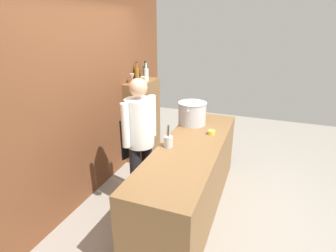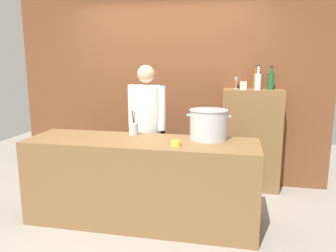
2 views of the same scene
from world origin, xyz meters
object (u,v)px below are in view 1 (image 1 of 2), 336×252
Objects in this scene: butter_jar at (211,132)px; wine_bottle_green at (145,72)px; utensil_crock at (168,141)px; spice_tin_cream at (144,80)px; wine_bottle_clear at (146,74)px; wine_glass_tall at (132,77)px; chef at (140,136)px; wine_bottle_amber at (137,74)px; stockpot_large at (192,113)px.

wine_bottle_green is (0.98, 1.38, 0.53)m from butter_jar.
spice_tin_cream reaches higher than utensil_crock.
wine_bottle_clear is 2.00× the size of wine_glass_tall.
utensil_crock is 1.75× the size of wine_glass_tall.
butter_jar is 1.77m from wine_bottle_green.
chef is 1.50m from wine_bottle_clear.
chef reaches higher than utensil_crock.
chef reaches higher than wine_bottle_amber.
chef is 0.39m from utensil_crock.
wine_glass_tall is at bearing 68.68° from butter_jar.
wine_bottle_amber is 0.26m from spice_tin_cream.
butter_jar is 1.61m from wine_bottle_clear.
wine_bottle_amber reaches higher than butter_jar.
wine_bottle_clear is at bearing 12.05° from spice_tin_cream.
butter_jar is at bearing -118.73° from wine_bottle_amber.
wine_glass_tall reaches higher than butter_jar.
butter_jar is at bearing -111.32° from wine_glass_tall.
chef is at bearing -148.90° from wine_glass_tall.
butter_jar is 1.60m from wine_glass_tall.
utensil_crock is 2.57× the size of spice_tin_cream.
butter_jar is at bearing 142.32° from chef.
chef is 5.59× the size of wine_bottle_green.
wine_bottle_clear is 0.19m from wine_bottle_green.
wine_bottle_green reaches higher than wine_glass_tall.
stockpot_large is 1.48× the size of wine_bottle_clear.
stockpot_large is at bearing -114.77° from wine_bottle_amber.
wine_bottle_clear is at bearing -82.02° from wine_bottle_amber.
wine_bottle_clear is (0.81, 1.29, 0.53)m from butter_jar.
wine_bottle_clear is (1.36, 0.90, 0.49)m from utensil_crock.
utensil_crock is 1.89m from wine_bottle_green.
chef is 5.35× the size of wine_bottle_clear.
chef reaches higher than wine_glass_tall.
wine_glass_tall is 1.47× the size of spice_tin_cream.
butter_jar is at bearing -122.32° from wine_bottle_clear.
wine_bottle_amber reaches higher than wine_glass_tall.
chef is at bearing 83.18° from utensil_crock.
wine_glass_tall is at bearing -170.08° from wine_bottle_amber.
wine_bottle_clear reaches higher than wine_bottle_amber.
wine_glass_tall is at bearing 156.58° from wine_bottle_clear.
chef is 1.31m from spice_tin_cream.
butter_jar is 0.90× the size of spice_tin_cream.
stockpot_large reaches higher than butter_jar.
spice_tin_cream is at bearing 63.04° from butter_jar.
wine_glass_tall is 0.19m from spice_tin_cream.
utensil_crock is 0.67m from butter_jar.
chef reaches higher than stockpot_large.
wine_bottle_clear is at bearing 57.68° from butter_jar.
spice_tin_cream is (-0.18, -0.04, -0.06)m from wine_bottle_clear.
chef is at bearing -152.42° from wine_bottle_amber.
chef is 1.67m from wine_bottle_green.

